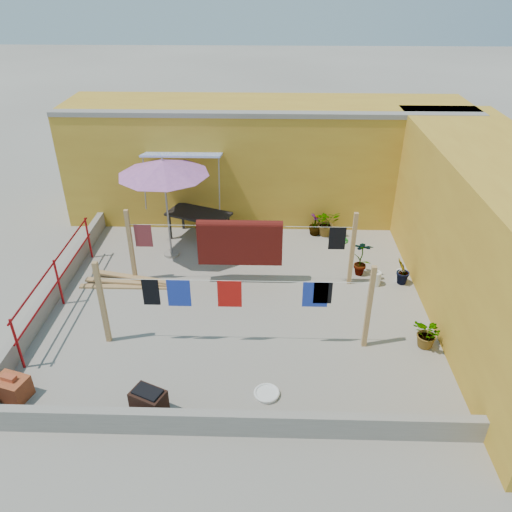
{
  "coord_description": "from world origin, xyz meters",
  "views": [
    {
      "loc": [
        0.62,
        -8.96,
        6.42
      ],
      "look_at": [
        0.35,
        0.3,
        0.98
      ],
      "focal_mm": 35.0,
      "sensor_mm": 36.0,
      "label": 1
    }
  ],
  "objects_px": {
    "water_jug_a": "(400,276)",
    "green_hose": "(339,240)",
    "plant_back_a": "(327,223)",
    "outdoor_table": "(199,215)",
    "patio_umbrella": "(163,168)",
    "brazier": "(149,402)",
    "brick_stack": "(12,388)",
    "water_jug_b": "(375,278)",
    "white_basin": "(267,393)"
  },
  "relations": [
    {
      "from": "patio_umbrella",
      "to": "white_basin",
      "type": "distance_m",
      "value": 5.81
    },
    {
      "from": "outdoor_table",
      "to": "water_jug_b",
      "type": "relative_size",
      "value": 4.73
    },
    {
      "from": "green_hose",
      "to": "water_jug_b",
      "type": "bearing_deg",
      "value": -74.85
    },
    {
      "from": "brazier",
      "to": "plant_back_a",
      "type": "height_order",
      "value": "plant_back_a"
    },
    {
      "from": "white_basin",
      "to": "water_jug_a",
      "type": "xyz_separation_m",
      "value": [
        3.08,
        3.69,
        0.1
      ]
    },
    {
      "from": "outdoor_table",
      "to": "water_jug_b",
      "type": "xyz_separation_m",
      "value": [
        4.33,
        -2.12,
        -0.52
      ]
    },
    {
      "from": "brick_stack",
      "to": "green_hose",
      "type": "height_order",
      "value": "brick_stack"
    },
    {
      "from": "brick_stack",
      "to": "plant_back_a",
      "type": "xyz_separation_m",
      "value": [
        5.88,
        6.12,
        0.16
      ]
    },
    {
      "from": "green_hose",
      "to": "plant_back_a",
      "type": "relative_size",
      "value": 0.65
    },
    {
      "from": "water_jug_a",
      "to": "plant_back_a",
      "type": "distance_m",
      "value": 2.74
    },
    {
      "from": "brick_stack",
      "to": "water_jug_a",
      "type": "bearing_deg",
      "value": 27.49
    },
    {
      "from": "water_jug_a",
      "to": "plant_back_a",
      "type": "relative_size",
      "value": 0.44
    },
    {
      "from": "water_jug_a",
      "to": "patio_umbrella",
      "type": "bearing_deg",
      "value": 169.35
    },
    {
      "from": "brick_stack",
      "to": "white_basin",
      "type": "xyz_separation_m",
      "value": [
        4.32,
        0.16,
        -0.16
      ]
    },
    {
      "from": "white_basin",
      "to": "green_hose",
      "type": "distance_m",
      "value": 5.93
    },
    {
      "from": "outdoor_table",
      "to": "white_basin",
      "type": "distance_m",
      "value": 5.97
    },
    {
      "from": "brazier",
      "to": "white_basin",
      "type": "height_order",
      "value": "brazier"
    },
    {
      "from": "water_jug_b",
      "to": "plant_back_a",
      "type": "distance_m",
      "value": 2.62
    },
    {
      "from": "white_basin",
      "to": "patio_umbrella",
      "type": "bearing_deg",
      "value": 117.62
    },
    {
      "from": "white_basin",
      "to": "water_jug_b",
      "type": "bearing_deg",
      "value": 54.94
    },
    {
      "from": "outdoor_table",
      "to": "plant_back_a",
      "type": "relative_size",
      "value": 2.49
    },
    {
      "from": "patio_umbrella",
      "to": "brick_stack",
      "type": "height_order",
      "value": "patio_umbrella"
    },
    {
      "from": "water_jug_b",
      "to": "white_basin",
      "type": "bearing_deg",
      "value": -125.06
    },
    {
      "from": "water_jug_a",
      "to": "green_hose",
      "type": "relative_size",
      "value": 0.67
    },
    {
      "from": "brazier",
      "to": "green_hose",
      "type": "xyz_separation_m",
      "value": [
        3.82,
        6.06,
        -0.21
      ]
    },
    {
      "from": "outdoor_table",
      "to": "green_hose",
      "type": "distance_m",
      "value": 3.81
    },
    {
      "from": "outdoor_table",
      "to": "water_jug_b",
      "type": "distance_m",
      "value": 4.85
    },
    {
      "from": "brazier",
      "to": "white_basin",
      "type": "distance_m",
      "value": 1.98
    },
    {
      "from": "white_basin",
      "to": "water_jug_b",
      "type": "xyz_separation_m",
      "value": [
        2.46,
        3.51,
        0.13
      ]
    },
    {
      "from": "white_basin",
      "to": "outdoor_table",
      "type": "bearing_deg",
      "value": 108.27
    },
    {
      "from": "water_jug_b",
      "to": "green_hose",
      "type": "height_order",
      "value": "water_jug_b"
    },
    {
      "from": "patio_umbrella",
      "to": "brazier",
      "type": "height_order",
      "value": "patio_umbrella"
    },
    {
      "from": "brazier",
      "to": "patio_umbrella",
      "type": "bearing_deg",
      "value": 96.12
    },
    {
      "from": "brick_stack",
      "to": "water_jug_b",
      "type": "bearing_deg",
      "value": 28.4
    },
    {
      "from": "water_jug_a",
      "to": "brick_stack",
      "type": "bearing_deg",
      "value": -152.51
    },
    {
      "from": "outdoor_table",
      "to": "brick_stack",
      "type": "relative_size",
      "value": 2.85
    },
    {
      "from": "white_basin",
      "to": "plant_back_a",
      "type": "xyz_separation_m",
      "value": [
        1.56,
        5.96,
        0.32
      ]
    },
    {
      "from": "outdoor_table",
      "to": "brick_stack",
      "type": "xyz_separation_m",
      "value": [
        -2.46,
        -5.8,
        -0.48
      ]
    },
    {
      "from": "brick_stack",
      "to": "water_jug_a",
      "type": "xyz_separation_m",
      "value": [
        7.4,
        3.85,
        -0.06
      ]
    },
    {
      "from": "patio_umbrella",
      "to": "outdoor_table",
      "type": "xyz_separation_m",
      "value": [
        0.62,
        0.9,
        -1.64
      ]
    },
    {
      "from": "brick_stack",
      "to": "water_jug_b",
      "type": "height_order",
      "value": "brick_stack"
    },
    {
      "from": "water_jug_a",
      "to": "green_hose",
      "type": "distance_m",
      "value": 2.27
    },
    {
      "from": "brazier",
      "to": "plant_back_a",
      "type": "distance_m",
      "value": 7.29
    },
    {
      "from": "water_jug_b",
      "to": "green_hose",
      "type": "distance_m",
      "value": 2.19
    },
    {
      "from": "brick_stack",
      "to": "patio_umbrella",
      "type": "bearing_deg",
      "value": 69.33
    },
    {
      "from": "outdoor_table",
      "to": "water_jug_a",
      "type": "xyz_separation_m",
      "value": [
        4.94,
        -1.95,
        -0.55
      ]
    },
    {
      "from": "patio_umbrella",
      "to": "outdoor_table",
      "type": "distance_m",
      "value": 1.97
    },
    {
      "from": "brazier",
      "to": "water_jug_b",
      "type": "distance_m",
      "value": 5.9
    },
    {
      "from": "patio_umbrella",
      "to": "plant_back_a",
      "type": "relative_size",
      "value": 3.81
    },
    {
      "from": "patio_umbrella",
      "to": "brick_stack",
      "type": "xyz_separation_m",
      "value": [
        -1.85,
        -4.89,
        -2.12
      ]
    }
  ]
}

